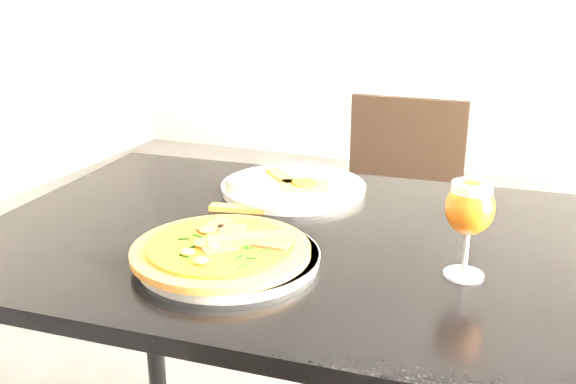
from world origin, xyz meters
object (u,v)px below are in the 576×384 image
at_px(pizza, 222,248).
at_px(beer_glass, 470,208).
at_px(chair_far, 396,222).
at_px(dining_table, 301,277).

relative_size(pizza, beer_glass, 1.87).
xyz_separation_m(chair_far, beer_glass, (0.30, -0.91, 0.40)).
relative_size(chair_far, pizza, 2.80).
height_order(pizza, beer_glass, beer_glass).
height_order(dining_table, pizza, pizza).
relative_size(dining_table, beer_glass, 7.78).
height_order(chair_far, beer_glass, beer_glass).
xyz_separation_m(dining_table, chair_far, (0.00, 0.84, -0.20)).
height_order(chair_far, pizza, chair_far).
distance_m(pizza, beer_glass, 0.41).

